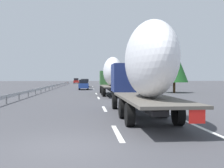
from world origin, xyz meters
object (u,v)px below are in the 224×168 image
car_blue_sedan (84,85)px  road_sign (117,77)px  car_silver_hatch (85,83)px  truck_lead (112,74)px  car_red_compact (76,81)px  truck_trailing (144,68)px

car_blue_sedan → road_sign: road_sign is taller
car_silver_hatch → truck_lead: bearing=-173.0°
car_red_compact → road_sign: road_sign is taller
road_sign → car_silver_hatch: bearing=45.9°
truck_lead → car_red_compact: (68.27, 7.23, -1.58)m
car_red_compact → road_sign: 46.75m
truck_lead → truck_trailing: bearing=180.0°
car_blue_sedan → car_silver_hatch: bearing=-0.3°
truck_lead → car_red_compact: bearing=6.0°
truck_lead → car_red_compact: 68.67m
truck_lead → road_sign: size_ratio=3.90×
truck_trailing → car_blue_sedan: truck_trailing is taller
truck_lead → truck_trailing: truck_trailing is taller
truck_lead → car_blue_sedan: bearing=13.2°
car_silver_hatch → truck_trailing: bearing=-175.7°
truck_trailing → car_red_compact: 87.72m
car_red_compact → car_blue_sedan: 52.78m
truck_lead → car_blue_sedan: size_ratio=2.71×
car_silver_hatch → road_sign: 9.43m
car_blue_sedan → car_red_compact: bearing=3.9°
truck_lead → car_silver_hatch: 29.46m
truck_trailing → car_blue_sedan: bearing=6.0°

